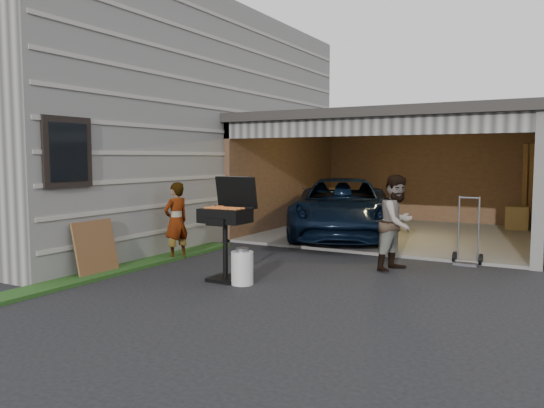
{
  "coord_description": "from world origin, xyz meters",
  "views": [
    {
      "loc": [
        4.32,
        -6.43,
        1.91
      ],
      "look_at": [
        0.04,
        1.19,
        1.15
      ],
      "focal_mm": 35.0,
      "sensor_mm": 36.0,
      "label": 1
    }
  ],
  "objects": [
    {
      "name": "house",
      "position": [
        -6.0,
        4.0,
        2.75
      ],
      "size": [
        7.0,
        11.0,
        5.5
      ],
      "primitive_type": "cube",
      "color": "#474744",
      "rests_on": "ground"
    },
    {
      "name": "minivan",
      "position": [
        -0.35,
        5.3,
        0.68
      ],
      "size": [
        3.87,
        5.39,
        1.36
      ],
      "primitive_type": "imported",
      "rotation": [
        0.0,
        0.0,
        0.37
      ],
      "color": "black",
      "rests_on": "ground"
    },
    {
      "name": "bbq_grill",
      "position": [
        -0.3,
        0.35,
        0.96
      ],
      "size": [
        0.73,
        0.64,
        1.62
      ],
      "color": "black",
      "rests_on": "ground"
    },
    {
      "name": "hand_truck",
      "position": [
        2.78,
        3.48,
        0.24
      ],
      "size": [
        0.51,
        0.38,
        1.23
      ],
      "rotation": [
        0.0,
        0.0,
        -0.03
      ],
      "color": "gray",
      "rests_on": "ground"
    },
    {
      "name": "garage",
      "position": [
        0.76,
        6.79,
        1.87
      ],
      "size": [
        6.8,
        6.3,
        2.9
      ],
      "color": "#605E59",
      "rests_on": "ground"
    },
    {
      "name": "propane_tank",
      "position": [
        0.07,
        0.23,
        0.25
      ],
      "size": [
        0.43,
        0.43,
        0.5
      ],
      "primitive_type": "cylinder",
      "rotation": [
        0.0,
        0.0,
        0.34
      ],
      "color": "silver",
      "rests_on": "ground"
    },
    {
      "name": "woman",
      "position": [
        -2.1,
        1.32,
        0.73
      ],
      "size": [
        0.46,
        0.59,
        1.46
      ],
      "primitive_type": "imported",
      "rotation": [
        0.0,
        0.0,
        -1.79
      ],
      "color": "#A0B8CA",
      "rests_on": "ground"
    },
    {
      "name": "ground",
      "position": [
        0.0,
        0.0,
        0.0
      ],
      "size": [
        80.0,
        80.0,
        0.0
      ],
      "primitive_type": "plane",
      "color": "black",
      "rests_on": "ground"
    },
    {
      "name": "man",
      "position": [
        1.81,
        2.4,
        0.81
      ],
      "size": [
        0.81,
        0.93,
        1.63
      ],
      "primitive_type": "imported",
      "rotation": [
        0.0,
        0.0,
        1.29
      ],
      "color": "#3D1A18",
      "rests_on": "ground"
    },
    {
      "name": "plywood_panel",
      "position": [
        -2.34,
        -0.42,
        0.45
      ],
      "size": [
        0.23,
        0.81,
        0.89
      ],
      "primitive_type": "cube",
      "rotation": [
        0.0,
        -0.21,
        0.0
      ],
      "color": "brown",
      "rests_on": "ground"
    },
    {
      "name": "groundcover_strip",
      "position": [
        -2.25,
        -1.0,
        0.03
      ],
      "size": [
        0.5,
        8.0,
        0.06
      ],
      "primitive_type": "cube",
      "color": "#193814",
      "rests_on": "ground"
    }
  ]
}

